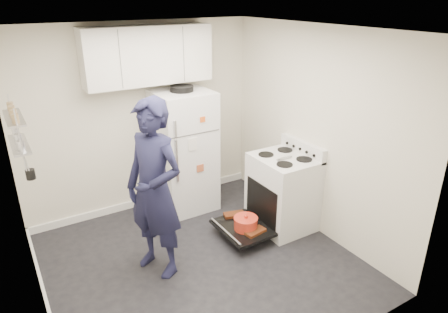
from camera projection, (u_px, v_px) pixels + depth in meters
room at (193, 163)px, 4.04m from camera, size 3.21×3.21×2.51m
electric_range at (282, 193)px, 5.03m from camera, size 0.66×0.76×1.10m
open_oven_door at (244, 225)px, 4.84m from camera, size 0.55×0.72×0.23m
refrigerator at (184, 151)px, 5.38m from camera, size 0.72×0.74×1.72m
upper_cabinets at (148, 55)px, 4.87m from camera, size 1.60×0.33×0.70m
wall_shelf_rack at (17, 132)px, 3.51m from camera, size 0.14×0.60×0.61m
person at (155, 190)px, 4.04m from camera, size 0.71×0.82×1.91m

